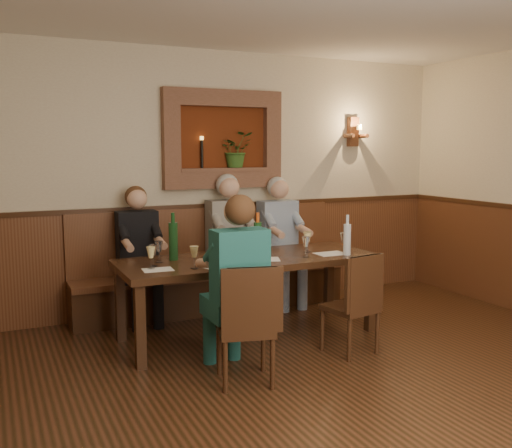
{
  "coord_description": "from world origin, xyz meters",
  "views": [
    {
      "loc": [
        -2.16,
        -2.87,
        1.76
      ],
      "look_at": [
        0.1,
        1.9,
        1.05
      ],
      "focal_mm": 40.0,
      "sensor_mm": 36.0,
      "label": 1
    }
  ],
  "objects_px": {
    "bench": "(212,281)",
    "dining_table": "(249,265)",
    "person_bench_mid": "(231,255)",
    "chair_near_left": "(246,348)",
    "chair_near_right": "(351,324)",
    "water_bottle": "(347,239)",
    "wine_bottle_green_a": "(258,238)",
    "wine_bottle_green_b": "(173,240)",
    "spittoon_bucket": "(245,247)",
    "person_chair_front": "(235,300)",
    "person_bench_right": "(281,252)",
    "person_bench_left": "(140,267)"
  },
  "relations": [
    {
      "from": "chair_near_left",
      "to": "spittoon_bucket",
      "type": "distance_m",
      "value": 1.16
    },
    {
      "from": "dining_table",
      "to": "chair_near_right",
      "type": "height_order",
      "value": "chair_near_right"
    },
    {
      "from": "dining_table",
      "to": "person_bench_left",
      "type": "height_order",
      "value": "person_bench_left"
    },
    {
      "from": "wine_bottle_green_a",
      "to": "wine_bottle_green_b",
      "type": "height_order",
      "value": "wine_bottle_green_b"
    },
    {
      "from": "person_chair_front",
      "to": "person_bench_left",
      "type": "bearing_deg",
      "value": 101.97
    },
    {
      "from": "chair_near_right",
      "to": "bench",
      "type": "bearing_deg",
      "value": 99.24
    },
    {
      "from": "bench",
      "to": "person_chair_front",
      "type": "relative_size",
      "value": 2.12
    },
    {
      "from": "person_bench_mid",
      "to": "person_bench_right",
      "type": "height_order",
      "value": "person_bench_mid"
    },
    {
      "from": "person_bench_left",
      "to": "bench",
      "type": "bearing_deg",
      "value": 7.31
    },
    {
      "from": "chair_near_right",
      "to": "wine_bottle_green_a",
      "type": "bearing_deg",
      "value": 110.76
    },
    {
      "from": "bench",
      "to": "wine_bottle_green_a",
      "type": "relative_size",
      "value": 7.35
    },
    {
      "from": "dining_table",
      "to": "person_bench_left",
      "type": "xyz_separation_m",
      "value": [
        -0.81,
        0.84,
        -0.11
      ]
    },
    {
      "from": "person_chair_front",
      "to": "dining_table",
      "type": "bearing_deg",
      "value": 58.82
    },
    {
      "from": "spittoon_bucket",
      "to": "wine_bottle_green_a",
      "type": "bearing_deg",
      "value": 30.66
    },
    {
      "from": "person_chair_front",
      "to": "wine_bottle_green_a",
      "type": "bearing_deg",
      "value": 54.49
    },
    {
      "from": "person_chair_front",
      "to": "water_bottle",
      "type": "distance_m",
      "value": 1.48
    },
    {
      "from": "wine_bottle_green_b",
      "to": "chair_near_left",
      "type": "bearing_deg",
      "value": -80.63
    },
    {
      "from": "chair_near_left",
      "to": "person_bench_mid",
      "type": "bearing_deg",
      "value": 85.0
    },
    {
      "from": "chair_near_right",
      "to": "water_bottle",
      "type": "bearing_deg",
      "value": 50.47
    },
    {
      "from": "bench",
      "to": "person_bench_right",
      "type": "height_order",
      "value": "person_bench_right"
    },
    {
      "from": "bench",
      "to": "chair_near_right",
      "type": "bearing_deg",
      "value": -70.68
    },
    {
      "from": "chair_near_left",
      "to": "wine_bottle_green_b",
      "type": "relative_size",
      "value": 2.13
    },
    {
      "from": "bench",
      "to": "person_bench_mid",
      "type": "relative_size",
      "value": 2.03
    },
    {
      "from": "person_bench_mid",
      "to": "water_bottle",
      "type": "bearing_deg",
      "value": -57.68
    },
    {
      "from": "dining_table",
      "to": "chair_near_right",
      "type": "distance_m",
      "value": 1.08
    },
    {
      "from": "water_bottle",
      "to": "person_chair_front",
      "type": "bearing_deg",
      "value": -160.3
    },
    {
      "from": "dining_table",
      "to": "person_bench_right",
      "type": "height_order",
      "value": "person_bench_right"
    },
    {
      "from": "spittoon_bucket",
      "to": "wine_bottle_green_b",
      "type": "xyz_separation_m",
      "value": [
        -0.6,
        0.24,
        0.07
      ]
    },
    {
      "from": "chair_near_left",
      "to": "water_bottle",
      "type": "height_order",
      "value": "water_bottle"
    },
    {
      "from": "water_bottle",
      "to": "wine_bottle_green_a",
      "type": "bearing_deg",
      "value": 157.11
    },
    {
      "from": "dining_table",
      "to": "person_bench_mid",
      "type": "bearing_deg",
      "value": 77.88
    },
    {
      "from": "person_bench_right",
      "to": "wine_bottle_green_b",
      "type": "relative_size",
      "value": 3.33
    },
    {
      "from": "person_chair_front",
      "to": "spittoon_bucket",
      "type": "xyz_separation_m",
      "value": [
        0.4,
        0.71,
        0.28
      ]
    },
    {
      "from": "chair_near_left",
      "to": "chair_near_right",
      "type": "relative_size",
      "value": 1.05
    },
    {
      "from": "chair_near_right",
      "to": "spittoon_bucket",
      "type": "bearing_deg",
      "value": 123.13
    },
    {
      "from": "chair_near_right",
      "to": "wine_bottle_green_a",
      "type": "height_order",
      "value": "wine_bottle_green_a"
    },
    {
      "from": "bench",
      "to": "chair_near_left",
      "type": "distance_m",
      "value": 1.98
    },
    {
      "from": "bench",
      "to": "dining_table",
      "type": "bearing_deg",
      "value": -90.0
    },
    {
      "from": "person_bench_right",
      "to": "person_chair_front",
      "type": "distance_m",
      "value": 2.05
    },
    {
      "from": "bench",
      "to": "wine_bottle_green_a",
      "type": "bearing_deg",
      "value": -82.92
    },
    {
      "from": "chair_near_left",
      "to": "person_bench_mid",
      "type": "xyz_separation_m",
      "value": [
        0.65,
        1.82,
        0.35
      ]
    },
    {
      "from": "dining_table",
      "to": "bench",
      "type": "bearing_deg",
      "value": 90.0
    },
    {
      "from": "bench",
      "to": "spittoon_bucket",
      "type": "bearing_deg",
      "value": -93.98
    },
    {
      "from": "person_bench_left",
      "to": "person_bench_right",
      "type": "relative_size",
      "value": 0.96
    },
    {
      "from": "person_bench_left",
      "to": "person_bench_right",
      "type": "distance_m",
      "value": 1.6
    },
    {
      "from": "spittoon_bucket",
      "to": "water_bottle",
      "type": "height_order",
      "value": "water_bottle"
    },
    {
      "from": "bench",
      "to": "person_bench_mid",
      "type": "xyz_separation_m",
      "value": [
        0.18,
        -0.11,
        0.29
      ]
    },
    {
      "from": "person_chair_front",
      "to": "wine_bottle_green_b",
      "type": "xyz_separation_m",
      "value": [
        -0.2,
        0.95,
        0.35
      ]
    },
    {
      "from": "person_bench_right",
      "to": "person_chair_front",
      "type": "height_order",
      "value": "person_bench_right"
    },
    {
      "from": "bench",
      "to": "spittoon_bucket",
      "type": "height_order",
      "value": "bench"
    }
  ]
}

